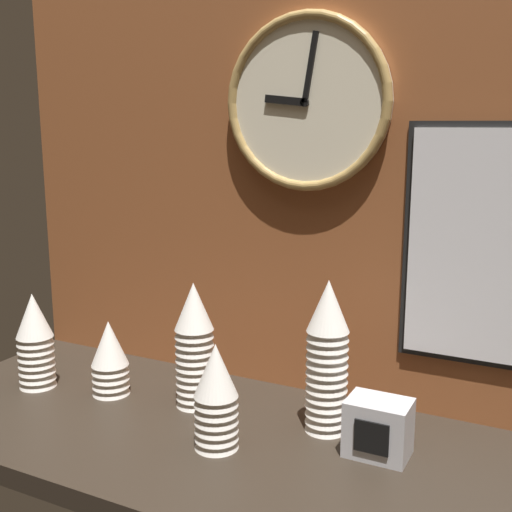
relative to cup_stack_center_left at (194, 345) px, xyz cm
name	(u,v)px	position (x,y,z in cm)	size (l,w,h in cm)	color
ground_plane	(287,457)	(24.18, -7.54, -15.09)	(160.00, 56.00, 4.00)	black
wall_tiled_back	(344,148)	(24.18, 18.96, 39.41)	(160.00, 3.00, 105.00)	brown
cup_stack_center_left	(194,345)	(0.00, 0.00, 0.00)	(8.01, 8.01, 26.18)	white
cup_stack_far_left	(35,340)	(-36.53, -7.52, -2.46)	(8.01, 8.01, 21.26)	white
cup_stack_center	(216,396)	(12.86, -13.33, -3.28)	(8.01, 8.01, 19.62)	white
cup_stack_left	(110,358)	(-19.36, -3.37, -4.92)	(8.01, 8.01, 16.34)	white
cup_stack_center_right	(327,357)	(28.02, 1.86, 1.64)	(8.01, 8.01, 29.46)	white
wall_clock	(306,102)	(17.17, 15.92, 48.33)	(35.11, 2.70, 35.11)	beige
menu_board	(500,249)	(55.16, 16.81, 21.97)	(35.10, 1.32, 45.53)	black
napkin_dispenser	(378,428)	(39.51, -2.78, -8.00)	(10.99, 8.33, 10.18)	#B7B7BC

